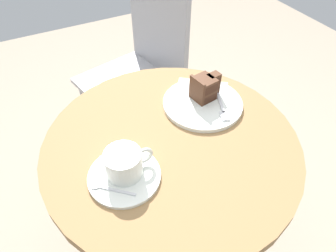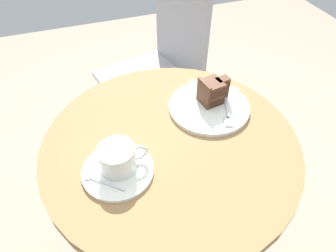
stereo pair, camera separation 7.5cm
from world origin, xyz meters
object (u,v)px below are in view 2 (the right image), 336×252
object	(u,v)px
teaspoon	(99,181)
fork	(228,113)
napkin	(209,100)
coffee_cup	(118,158)
cafe_chair	(162,63)
cake_plate	(209,107)
cake_slice	(212,91)
saucer	(118,171)

from	to	relation	value
teaspoon	fork	bearing A→B (deg)	-123.38
teaspoon	napkin	distance (m)	0.40
coffee_cup	cafe_chair	size ratio (longest dim) A/B	0.13
coffee_cup	cake_plate	xyz separation A→B (m)	(0.29, 0.13, -0.04)
coffee_cup	cake_slice	distance (m)	0.34
coffee_cup	fork	distance (m)	0.33
teaspoon	cafe_chair	xyz separation A→B (m)	(0.37, 0.68, -0.19)
teaspoon	cake_plate	size ratio (longest dim) A/B	0.36
cake_plate	fork	world-z (taller)	fork
cafe_chair	coffee_cup	bearing A→B (deg)	-39.40
fork	cafe_chair	world-z (taller)	cafe_chair
cake_plate	cafe_chair	size ratio (longest dim) A/B	0.26
saucer	cake_plate	world-z (taller)	cake_plate
saucer	cake_slice	xyz separation A→B (m)	(0.31, 0.15, 0.04)
napkin	cafe_chair	xyz separation A→B (m)	(0.02, 0.49, -0.18)
fork	cake_plate	bearing A→B (deg)	-125.45
coffee_cup	teaspoon	bearing A→B (deg)	-154.66
cake_plate	napkin	distance (m)	0.03
cake_slice	teaspoon	bearing A→B (deg)	-154.58
teaspoon	fork	xyz separation A→B (m)	(0.37, 0.10, 0.00)
coffee_cup	cake_plate	world-z (taller)	coffee_cup
cake_plate	fork	size ratio (longest dim) A/B	1.66
coffee_cup	teaspoon	xyz separation A→B (m)	(-0.05, -0.03, -0.03)
saucer	coffee_cup	bearing A→B (deg)	45.72
cake_plate	coffee_cup	bearing A→B (deg)	-156.19
coffee_cup	cake_plate	distance (m)	0.32
teaspoon	napkin	size ratio (longest dim) A/B	0.38
cake_slice	napkin	xyz separation A→B (m)	(-0.00, 0.01, -0.04)
teaspoon	cake_plate	distance (m)	0.37
fork	napkin	world-z (taller)	fork
fork	napkin	distance (m)	0.08
saucer	cake_plate	size ratio (longest dim) A/B	0.73
coffee_cup	fork	xyz separation A→B (m)	(0.32, 0.08, -0.03)
teaspoon	napkin	bearing A→B (deg)	-111.32
coffee_cup	teaspoon	size ratio (longest dim) A/B	1.38
saucer	teaspoon	xyz separation A→B (m)	(-0.05, -0.02, 0.01)
napkin	cake_slice	bearing A→B (deg)	-88.02
fork	teaspoon	bearing A→B (deg)	-52.59
teaspoon	cake_slice	world-z (taller)	cake_slice
saucer	cake_plate	xyz separation A→B (m)	(0.29, 0.13, 0.00)
coffee_cup	cafe_chair	world-z (taller)	cafe_chair
coffee_cup	cake_plate	size ratio (longest dim) A/B	0.50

